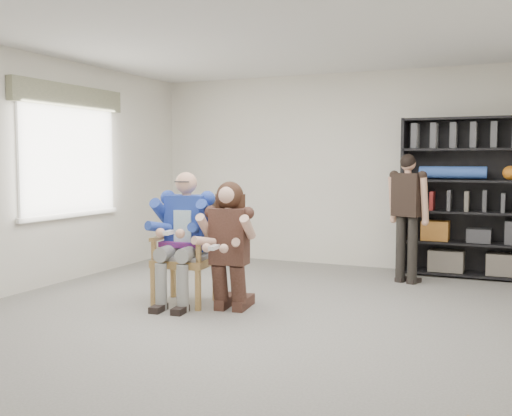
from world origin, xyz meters
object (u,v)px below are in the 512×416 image
at_px(armchair, 185,253).
at_px(kneeling_woman, 228,248).
at_px(bookshelf, 472,198).
at_px(seated_man, 185,238).
at_px(standing_man, 407,219).

height_order(armchair, kneeling_woman, kneeling_woman).
bearing_deg(bookshelf, seated_man, -133.90).
height_order(armchair, standing_man, standing_man).
bearing_deg(kneeling_woman, standing_man, 50.86).
bearing_deg(kneeling_woman, bookshelf, 47.50).
bearing_deg(seated_man, kneeling_woman, -18.31).
bearing_deg(armchair, standing_man, 39.72).
height_order(armchair, seated_man, seated_man).
distance_m(seated_man, kneeling_woman, 0.60).
bearing_deg(standing_man, armchair, -113.56).
relative_size(seated_man, standing_man, 0.88).
relative_size(bookshelf, standing_man, 1.30).
distance_m(armchair, kneeling_woman, 0.60).
bearing_deg(armchair, kneeling_woman, -18.31).
relative_size(armchair, kneeling_woman, 0.84).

